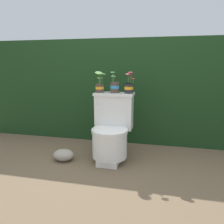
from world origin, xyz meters
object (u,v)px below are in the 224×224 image
(potted_plant_left, at_px, (100,84))
(potted_plant_midleft, at_px, (115,86))
(toilet, at_px, (112,130))
(garden_stone, at_px, (64,155))
(potted_plant_middle, at_px, (129,86))

(potted_plant_left, bearing_deg, potted_plant_midleft, 3.38)
(toilet, xyz_separation_m, garden_stone, (-0.53, -0.18, -0.28))
(potted_plant_left, height_order, potted_plant_middle, same)
(potted_plant_middle, xyz_separation_m, garden_stone, (-0.70, -0.33, -0.78))
(potted_plant_middle, bearing_deg, garden_stone, -154.98)
(toilet, relative_size, garden_stone, 3.20)
(potted_plant_left, relative_size, potted_plant_midleft, 1.01)
(potted_plant_left, xyz_separation_m, garden_stone, (-0.35, -0.32, -0.80))
(potted_plant_middle, height_order, garden_stone, potted_plant_middle)
(toilet, xyz_separation_m, potted_plant_midleft, (0.00, 0.15, 0.49))
(potted_plant_left, relative_size, potted_plant_middle, 1.00)
(toilet, bearing_deg, potted_plant_midleft, 89.38)
(potted_plant_midleft, relative_size, potted_plant_middle, 1.00)
(potted_plant_left, bearing_deg, potted_plant_middle, 0.91)
(potted_plant_midleft, xyz_separation_m, potted_plant_middle, (0.17, -0.01, 0.01))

